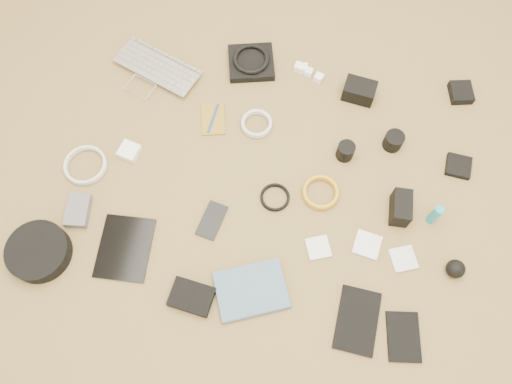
% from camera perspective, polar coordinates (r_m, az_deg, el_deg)
% --- Properties ---
extents(laptop, '(0.39, 0.33, 0.03)m').
position_cam_1_polar(laptop, '(1.96, -11.99, 12.76)').
color(laptop, silver).
rests_on(laptop, ground).
extents(headphone_pouch, '(0.20, 0.20, 0.03)m').
position_cam_1_polar(headphone_pouch, '(1.95, -0.56, 14.56)').
color(headphone_pouch, black).
rests_on(headphone_pouch, ground).
extents(headphones, '(0.14, 0.14, 0.02)m').
position_cam_1_polar(headphones, '(1.93, -0.57, 14.99)').
color(headphones, black).
rests_on(headphones, headphone_pouch).
extents(charger_a, '(0.04, 0.04, 0.03)m').
position_cam_1_polar(charger_a, '(1.94, 4.93, 14.03)').
color(charger_a, white).
rests_on(charger_a, ground).
extents(charger_b, '(0.04, 0.04, 0.03)m').
position_cam_1_polar(charger_b, '(1.94, 5.44, 13.88)').
color(charger_b, white).
rests_on(charger_b, ground).
extents(charger_c, '(0.03, 0.03, 0.03)m').
position_cam_1_polar(charger_c, '(1.94, 6.04, 13.47)').
color(charger_c, white).
rests_on(charger_c, ground).
extents(charger_d, '(0.04, 0.04, 0.03)m').
position_cam_1_polar(charger_d, '(1.92, 7.18, 12.81)').
color(charger_d, white).
rests_on(charger_d, ground).
extents(dslr_camera, '(0.12, 0.09, 0.07)m').
position_cam_1_polar(dslr_camera, '(1.89, 11.71, 11.25)').
color(dslr_camera, black).
rests_on(dslr_camera, ground).
extents(lens_pouch, '(0.10, 0.10, 0.03)m').
position_cam_1_polar(lens_pouch, '(2.02, 22.37, 10.48)').
color(lens_pouch, black).
rests_on(lens_pouch, ground).
extents(notebook_olive, '(0.11, 0.15, 0.01)m').
position_cam_1_polar(notebook_olive, '(1.83, -4.91, 8.29)').
color(notebook_olive, olive).
rests_on(notebook_olive, ground).
extents(pen_blue, '(0.02, 0.12, 0.01)m').
position_cam_1_polar(pen_blue, '(1.82, -4.92, 8.41)').
color(pen_blue, '#1438A6').
rests_on(pen_blue, notebook_olive).
extents(cable_white_a, '(0.12, 0.12, 0.01)m').
position_cam_1_polar(cable_white_a, '(1.81, 0.08, 7.72)').
color(cable_white_a, silver).
rests_on(cable_white_a, ground).
extents(lens_a, '(0.06, 0.06, 0.06)m').
position_cam_1_polar(lens_a, '(1.76, 10.19, 4.62)').
color(lens_a, black).
rests_on(lens_a, ground).
extents(lens_b, '(0.09, 0.09, 0.06)m').
position_cam_1_polar(lens_b, '(1.81, 15.44, 5.66)').
color(lens_b, black).
rests_on(lens_b, ground).
extents(card_reader, '(0.09, 0.09, 0.02)m').
position_cam_1_polar(card_reader, '(1.86, 22.13, 2.76)').
color(card_reader, black).
rests_on(card_reader, ground).
extents(power_brick, '(0.08, 0.08, 0.03)m').
position_cam_1_polar(power_brick, '(1.80, -14.28, 4.54)').
color(power_brick, white).
rests_on(power_brick, ground).
extents(cable_white_b, '(0.16, 0.16, 0.01)m').
position_cam_1_polar(cable_white_b, '(1.83, -18.86, 2.84)').
color(cable_white_b, silver).
rests_on(cable_white_b, ground).
extents(cable_black, '(0.11, 0.11, 0.01)m').
position_cam_1_polar(cable_black, '(1.69, 2.18, -0.67)').
color(cable_black, black).
rests_on(cable_black, ground).
extents(cable_yellow, '(0.14, 0.14, 0.01)m').
position_cam_1_polar(cable_yellow, '(1.70, 7.36, -0.13)').
color(cable_yellow, '#C99117').
rests_on(cable_yellow, ground).
extents(flash, '(0.06, 0.11, 0.08)m').
position_cam_1_polar(flash, '(1.70, 16.21, -1.74)').
color(flash, black).
rests_on(flash, ground).
extents(lens_cleaner, '(0.04, 0.04, 0.10)m').
position_cam_1_polar(lens_cleaner, '(1.72, 19.77, -2.45)').
color(lens_cleaner, teal).
rests_on(lens_cleaner, ground).
extents(battery_charger, '(0.09, 0.12, 0.03)m').
position_cam_1_polar(battery_charger, '(1.76, -19.68, -2.03)').
color(battery_charger, '#55555A').
rests_on(battery_charger, ground).
extents(tablet, '(0.18, 0.23, 0.01)m').
position_cam_1_polar(tablet, '(1.68, -14.75, -6.19)').
color(tablet, black).
rests_on(tablet, ground).
extents(phone, '(0.09, 0.14, 0.01)m').
position_cam_1_polar(phone, '(1.66, -5.07, -3.24)').
color(phone, black).
rests_on(phone, ground).
extents(filter_case_left, '(0.10, 0.10, 0.01)m').
position_cam_1_polar(filter_case_left, '(1.64, 7.13, -6.34)').
color(filter_case_left, silver).
rests_on(filter_case_left, ground).
extents(filter_case_mid, '(0.10, 0.10, 0.01)m').
position_cam_1_polar(filter_case_mid, '(1.67, 12.58, -5.91)').
color(filter_case_mid, silver).
rests_on(filter_case_mid, ground).
extents(filter_case_right, '(0.10, 0.10, 0.01)m').
position_cam_1_polar(filter_case_right, '(1.69, 16.48, -7.34)').
color(filter_case_right, silver).
rests_on(filter_case_right, ground).
extents(air_blower, '(0.07, 0.07, 0.06)m').
position_cam_1_polar(air_blower, '(1.70, 21.84, -8.15)').
color(air_blower, black).
rests_on(air_blower, ground).
extents(headphone_case, '(0.23, 0.23, 0.05)m').
position_cam_1_polar(headphone_case, '(1.75, -23.57, -6.27)').
color(headphone_case, black).
rests_on(headphone_case, ground).
extents(drive_case, '(0.14, 0.11, 0.03)m').
position_cam_1_polar(drive_case, '(1.59, -7.37, -11.80)').
color(drive_case, black).
rests_on(drive_case, ground).
extents(paperback, '(0.26, 0.23, 0.02)m').
position_cam_1_polar(paperback, '(1.58, 0.14, -13.98)').
color(paperback, '#465E76').
rests_on(paperback, ground).
extents(notebook_black_a, '(0.13, 0.20, 0.01)m').
position_cam_1_polar(notebook_black_a, '(1.61, 11.50, -14.18)').
color(notebook_black_a, black).
rests_on(notebook_black_a, ground).
extents(notebook_black_b, '(0.12, 0.16, 0.01)m').
position_cam_1_polar(notebook_black_b, '(1.63, 16.49, -15.57)').
color(notebook_black_b, black).
rests_on(notebook_black_b, ground).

